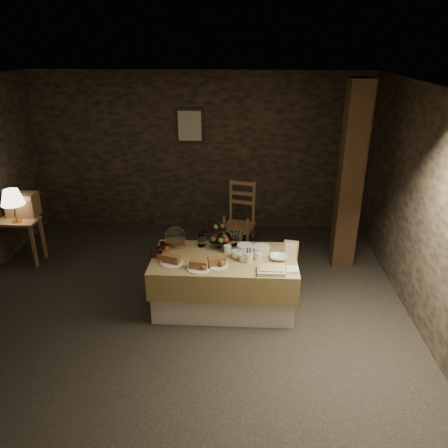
{
  "coord_description": "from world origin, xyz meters",
  "views": [
    {
      "loc": [
        0.77,
        -4.53,
        3.07
      ],
      "look_at": [
        0.52,
        0.2,
        1.02
      ],
      "focal_mm": 35.0,
      "sensor_mm": 36.0,
      "label": 1
    }
  ],
  "objects_px": {
    "wine_rack": "(22,204)",
    "chair": "(239,215)",
    "console_table": "(17,228)",
    "table_lamp": "(12,198)",
    "buffet_table": "(224,279)",
    "fruit_stand": "(220,238)",
    "timber_column": "(350,178)"
  },
  "relations": [
    {
      "from": "console_table",
      "to": "table_lamp",
      "type": "distance_m",
      "value": 0.49
    },
    {
      "from": "table_lamp",
      "to": "timber_column",
      "type": "height_order",
      "value": "timber_column"
    },
    {
      "from": "wine_rack",
      "to": "timber_column",
      "type": "xyz_separation_m",
      "value": [
        4.63,
        0.03,
        0.46
      ]
    },
    {
      "from": "table_lamp",
      "to": "timber_column",
      "type": "xyz_separation_m",
      "value": [
        4.63,
        0.26,
        0.28
      ]
    },
    {
      "from": "wine_rack",
      "to": "chair",
      "type": "height_order",
      "value": "wine_rack"
    },
    {
      "from": "console_table",
      "to": "fruit_stand",
      "type": "distance_m",
      "value": 3.06
    },
    {
      "from": "chair",
      "to": "timber_column",
      "type": "distance_m",
      "value": 1.9
    },
    {
      "from": "fruit_stand",
      "to": "wine_rack",
      "type": "bearing_deg",
      "value": 162.43
    },
    {
      "from": "buffet_table",
      "to": "console_table",
      "type": "relative_size",
      "value": 2.55
    },
    {
      "from": "wine_rack",
      "to": "table_lamp",
      "type": "bearing_deg",
      "value": -90.0
    },
    {
      "from": "console_table",
      "to": "chair",
      "type": "height_order",
      "value": "chair"
    },
    {
      "from": "chair",
      "to": "timber_column",
      "type": "height_order",
      "value": "timber_column"
    },
    {
      "from": "chair",
      "to": "console_table",
      "type": "bearing_deg",
      "value": -148.3
    },
    {
      "from": "fruit_stand",
      "to": "console_table",
      "type": "bearing_deg",
      "value": 165.93
    },
    {
      "from": "table_lamp",
      "to": "buffet_table",
      "type": "bearing_deg",
      "value": -17.61
    },
    {
      "from": "buffet_table",
      "to": "chair",
      "type": "bearing_deg",
      "value": 85.96
    },
    {
      "from": "timber_column",
      "to": "fruit_stand",
      "type": "xyz_separation_m",
      "value": [
        -1.72,
        -0.95,
        -0.49
      ]
    },
    {
      "from": "buffet_table",
      "to": "wine_rack",
      "type": "height_order",
      "value": "wine_rack"
    },
    {
      "from": "buffet_table",
      "to": "table_lamp",
      "type": "relative_size",
      "value": 3.6
    },
    {
      "from": "console_table",
      "to": "buffet_table",
      "type": "bearing_deg",
      "value": -18.19
    },
    {
      "from": "wine_rack",
      "to": "fruit_stand",
      "type": "height_order",
      "value": "fruit_stand"
    },
    {
      "from": "table_lamp",
      "to": "chair",
      "type": "height_order",
      "value": "table_lamp"
    },
    {
      "from": "wine_rack",
      "to": "chair",
      "type": "bearing_deg",
      "value": 14.25
    },
    {
      "from": "timber_column",
      "to": "fruit_stand",
      "type": "height_order",
      "value": "timber_column"
    },
    {
      "from": "console_table",
      "to": "wine_rack",
      "type": "xyz_separation_m",
      "value": [
        0.05,
        0.18,
        0.3
      ]
    },
    {
      "from": "console_table",
      "to": "table_lamp",
      "type": "height_order",
      "value": "table_lamp"
    },
    {
      "from": "chair",
      "to": "fruit_stand",
      "type": "bearing_deg",
      "value": -82.27
    },
    {
      "from": "table_lamp",
      "to": "fruit_stand",
      "type": "bearing_deg",
      "value": -13.37
    },
    {
      "from": "console_table",
      "to": "timber_column",
      "type": "relative_size",
      "value": 0.26
    },
    {
      "from": "wine_rack",
      "to": "timber_column",
      "type": "relative_size",
      "value": 0.16
    },
    {
      "from": "console_table",
      "to": "wine_rack",
      "type": "relative_size",
      "value": 1.59
    },
    {
      "from": "fruit_stand",
      "to": "table_lamp",
      "type": "bearing_deg",
      "value": 166.63
    }
  ]
}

